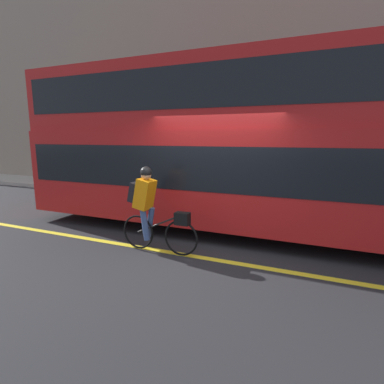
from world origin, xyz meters
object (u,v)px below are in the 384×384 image
object	(u,v)px
bus	(233,140)
cyclist_on_bike	(150,206)
trash_bin	(174,178)
street_sign_post	(87,151)

from	to	relation	value
bus	cyclist_on_bike	xyz separation A→B (m)	(-1.00, -1.95, -1.18)
cyclist_on_bike	trash_bin	bearing A→B (deg)	111.61
trash_bin	street_sign_post	xyz separation A→B (m)	(-3.97, -0.01, 0.92)
street_sign_post	bus	bearing A→B (deg)	-23.81
trash_bin	cyclist_on_bike	bearing A→B (deg)	-68.39
cyclist_on_bike	street_sign_post	bearing A→B (deg)	139.92
trash_bin	street_sign_post	size ratio (longest dim) A/B	0.38
trash_bin	street_sign_post	bearing A→B (deg)	-179.91
bus	trash_bin	world-z (taller)	bus
street_sign_post	trash_bin	bearing A→B (deg)	0.09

